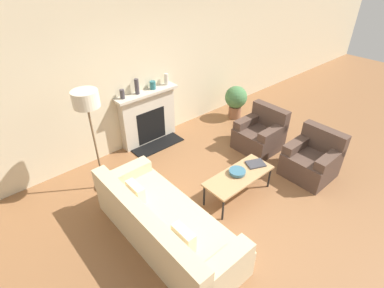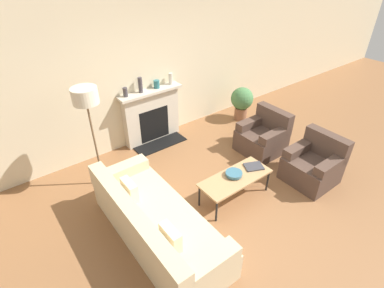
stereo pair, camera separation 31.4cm
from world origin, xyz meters
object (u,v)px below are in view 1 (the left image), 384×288
Objects in this scene: floor_lamp at (87,108)px; mantel_vase_right at (166,79)px; armchair_far at (260,134)px; mantel_vase_left at (122,94)px; bowl at (237,172)px; couch at (164,225)px; fireplace at (149,118)px; armchair_near at (312,159)px; mantel_vase_center_left at (137,86)px; potted_plant at (236,99)px; coffee_table at (239,177)px; mantel_vase_center_right at (153,85)px; book at (256,164)px.

mantel_vase_right is (1.92, 0.71, -0.27)m from floor_lamp.
armchair_far is 2.74m from mantel_vase_left.
mantel_vase_left reaches higher than bowl.
couch is at bearing -85.66° from floor_lamp.
armchair_near is (1.50, -2.78, -0.22)m from fireplace.
bowl is at bearing -90.79° from couch.
potted_plant is (2.27, -0.48, -0.79)m from mantel_vase_center_left.
armchair_near is at bearing -61.75° from fireplace.
mantel_vase_right reaches higher than coffee_table.
fireplace is at bearing -178.30° from mantel_vase_right.
bowl is 2.39m from mantel_vase_center_right.
armchair_far is at bearing -78.08° from couch.
couch is 2.85m from mantel_vase_center_right.
floor_lamp reaches higher than bowl.
mantel_vase_left is at bearing 104.52° from coffee_table.
potted_plant is (0.60, 1.19, 0.14)m from armchair_far.
bowl is 1.16× the size of mantel_vase_right.
couch is at bearing -123.13° from mantel_vase_center_right.
book is 2.73m from floor_lamp.
mantel_vase_left reaches higher than fireplace.
mantel_vase_center_left reaches higher than mantel_vase_left.
fireplace reaches higher than coffee_table.
couch is at bearing -128.57° from mantel_vase_right.
armchair_near is at bearing -59.07° from mantel_vase_center_left.
floor_lamp reaches higher than armchair_near.
bowl is at bearing -75.16° from mantel_vase_left.
bowl is (0.00, 0.04, 0.07)m from coffee_table.
couch is at bearing 177.42° from coffee_table.
armchair_near is 3.10m from mantel_vase_right.
fireplace is at bearing 92.77° from bowl.
mantel_vase_center_left is (-0.18, 0.01, 0.71)m from fireplace.
couch is 8.73× the size of bowl.
armchair_far is at bearing 180.00° from armchair_near.
bowl is 0.34× the size of potted_plant.
coffee_table is (-1.39, -0.66, 0.08)m from armchair_far.
potted_plant is at bearing -10.58° from mantel_vase_left.
mantel_vase_right is at bearing 163.14° from potted_plant.
fireplace is 2.32m from coffee_table.
mantel_vase_right reaches higher than book.
armchair_far is 2.55m from mantel_vase_center_left.
mantel_vase_center_left is (-0.70, 2.32, 0.81)m from book.
bowl is 1.52× the size of mantel_vase_left.
coffee_table is 2.50m from mantel_vase_center_left.
mantel_vase_center_right reaches higher than potted_plant.
book is 1.21× the size of mantel_vase_center_left.
armchair_near is at bearing -64.63° from mantel_vase_center_right.
couch is (-1.31, -2.25, -0.25)m from fireplace.
potted_plant is at bearing 73.43° from book.
armchair_far is at bearing 25.29° from coffee_table.
mantel_vase_left reaches higher than mantel_vase_center_right.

